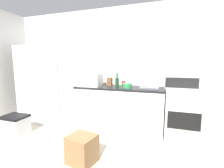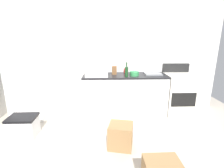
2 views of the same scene
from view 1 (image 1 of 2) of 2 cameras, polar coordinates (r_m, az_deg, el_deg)
ground_plane at (r=2.53m, az=-12.99°, el=-25.54°), size 6.00×6.00×0.00m
wall_back at (r=3.54m, az=-0.60°, el=6.38°), size 5.00×0.10×2.60m
kitchen_counter at (r=3.25m, az=2.52°, el=-8.96°), size 1.80×0.60×0.90m
refrigerator at (r=4.15m, az=-26.11°, el=0.12°), size 0.68×0.66×1.78m
stove_oven at (r=3.17m, az=24.69°, el=-9.80°), size 0.60×0.61×1.10m
microwave at (r=3.25m, az=-8.12°, el=1.52°), size 0.46×0.34×0.27m
sink_basin at (r=3.06m, az=13.88°, el=-1.27°), size 0.36×0.32×0.03m
wine_bottle at (r=2.96m, az=1.92°, el=0.49°), size 0.07×0.07×0.30m
coffee_mug at (r=3.34m, az=4.34°, el=0.26°), size 0.08×0.08×0.10m
knife_block at (r=3.27m, az=-0.89°, el=0.83°), size 0.10×0.10×0.18m
mixing_bowl at (r=3.01m, az=5.67°, el=-0.66°), size 0.19×0.19×0.09m
cardboard_box_large at (r=2.35m, az=-11.15°, el=-22.79°), size 0.43×0.40×0.39m
storage_bin at (r=3.60m, az=-32.60°, el=-12.82°), size 0.46×0.36×0.38m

